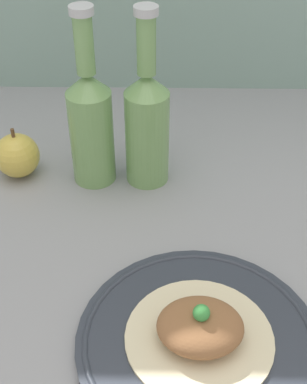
{
  "coord_description": "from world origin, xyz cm",
  "views": [
    {
      "loc": [
        3.62,
        -51.81,
        54.6
      ],
      "look_at": [
        2.75,
        3.43,
        10.17
      ],
      "focal_mm": 50.0,
      "sensor_mm": 36.0,
      "label": 1
    }
  ],
  "objects_px": {
    "plate": "(199,341)",
    "cider_bottle_left": "(91,122)",
    "plated_food": "(200,329)",
    "apple": "(17,155)",
    "cider_bottle_right": "(147,123)"
  },
  "relations": [
    {
      "from": "plated_food",
      "to": "apple",
      "type": "height_order",
      "value": "apple"
    },
    {
      "from": "plate",
      "to": "cider_bottle_left",
      "type": "bearing_deg",
      "value": 115.43
    },
    {
      "from": "cider_bottle_left",
      "to": "apple",
      "type": "bearing_deg",
      "value": 176.65
    },
    {
      "from": "plated_food",
      "to": "cider_bottle_right",
      "type": "xyz_separation_m",
      "value": [
        -0.07,
        0.33,
        0.08
      ]
    },
    {
      "from": "cider_bottle_right",
      "to": "plate",
      "type": "bearing_deg",
      "value": -78.14
    },
    {
      "from": "plated_food",
      "to": "cider_bottle_left",
      "type": "distance_m",
      "value": 0.38
    },
    {
      "from": "cider_bottle_right",
      "to": "apple",
      "type": "distance_m",
      "value": 0.23
    },
    {
      "from": "cider_bottle_right",
      "to": "cider_bottle_left",
      "type": "bearing_deg",
      "value": 180.0
    },
    {
      "from": "plate",
      "to": "plated_food",
      "type": "distance_m",
      "value": 0.02
    },
    {
      "from": "apple",
      "to": "cider_bottle_right",
      "type": "bearing_deg",
      "value": -1.99
    },
    {
      "from": "plated_food",
      "to": "cider_bottle_left",
      "type": "bearing_deg",
      "value": 115.43
    },
    {
      "from": "cider_bottle_left",
      "to": "apple",
      "type": "xyz_separation_m",
      "value": [
        -0.13,
        0.01,
        -0.07
      ]
    },
    {
      "from": "cider_bottle_right",
      "to": "apple",
      "type": "xyz_separation_m",
      "value": [
        -0.22,
        0.01,
        -0.07
      ]
    },
    {
      "from": "plated_food",
      "to": "apple",
      "type": "bearing_deg",
      "value": 130.15
    },
    {
      "from": "plated_food",
      "to": "cider_bottle_right",
      "type": "relative_size",
      "value": 0.61
    }
  ]
}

